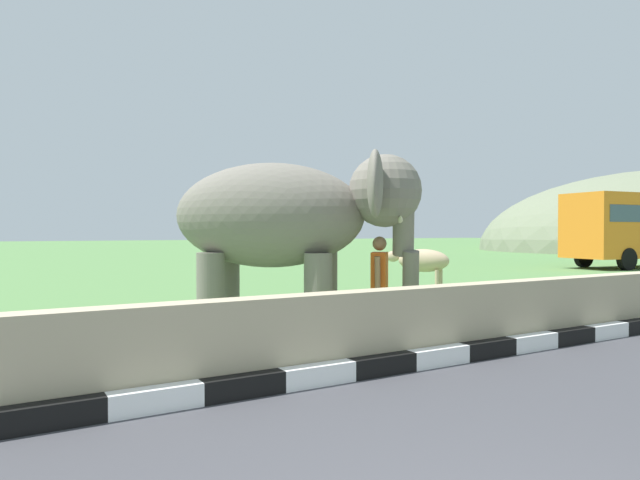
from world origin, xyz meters
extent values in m
cube|color=black|center=(-1.70, 4.04, 0.12)|extent=(0.90, 0.20, 0.24)
cube|color=white|center=(-0.80, 4.04, 0.12)|extent=(0.90, 0.20, 0.24)
cube|color=black|center=(0.10, 4.04, 0.12)|extent=(0.90, 0.20, 0.24)
cube|color=white|center=(1.00, 4.04, 0.12)|extent=(0.90, 0.20, 0.24)
cube|color=black|center=(1.90, 4.04, 0.12)|extent=(0.90, 0.20, 0.24)
cube|color=white|center=(2.80, 4.04, 0.12)|extent=(0.90, 0.20, 0.24)
cube|color=black|center=(3.70, 4.04, 0.12)|extent=(0.90, 0.20, 0.24)
cube|color=white|center=(4.60, 4.04, 0.12)|extent=(0.90, 0.20, 0.24)
cube|color=black|center=(5.50, 4.04, 0.12)|extent=(0.90, 0.20, 0.24)
cube|color=white|center=(6.40, 4.04, 0.12)|extent=(0.90, 0.20, 0.24)
cube|color=black|center=(7.30, 4.04, 0.12)|extent=(0.90, 0.20, 0.24)
cube|color=tan|center=(2.00, 4.34, 0.50)|extent=(28.00, 0.36, 1.00)
cylinder|color=slate|center=(2.70, 6.74, 0.70)|extent=(0.44, 0.44, 1.41)
cylinder|color=slate|center=(2.16, 6.03, 0.70)|extent=(0.44, 0.44, 1.41)
cylinder|color=slate|center=(1.34, 7.77, 0.70)|extent=(0.44, 0.44, 1.41)
cylinder|color=slate|center=(0.80, 7.05, 0.70)|extent=(0.44, 0.44, 1.41)
ellipsoid|color=slate|center=(1.75, 6.90, 2.00)|extent=(3.44, 3.14, 1.70)
sphere|color=slate|center=(3.24, 5.77, 2.38)|extent=(1.16, 1.16, 1.16)
ellipsoid|color=#D84C8C|center=(3.47, 5.60, 2.53)|extent=(0.67, 0.73, 0.44)
ellipsoid|color=slate|center=(3.60, 6.48, 2.43)|extent=(0.73, 0.86, 1.00)
ellipsoid|color=slate|center=(2.66, 5.24, 2.43)|extent=(0.73, 0.86, 1.00)
cylinder|color=slate|center=(3.47, 5.60, 1.83)|extent=(0.60, 0.65, 1.00)
cylinder|color=slate|center=(3.57, 5.53, 1.03)|extent=(0.44, 0.47, 0.83)
cone|color=beige|center=(3.60, 5.85, 1.93)|extent=(0.45, 0.54, 0.22)
cone|color=beige|center=(3.26, 5.41, 1.93)|extent=(0.45, 0.54, 0.22)
cylinder|color=navy|center=(3.33, 6.02, 0.41)|extent=(0.15, 0.15, 0.82)
cylinder|color=navy|center=(3.20, 5.87, 0.41)|extent=(0.15, 0.15, 0.82)
cube|color=#D85919|center=(3.26, 5.95, 1.11)|extent=(0.45, 0.46, 0.58)
cylinder|color=#9E7251|center=(3.44, 6.13, 1.08)|extent=(0.15, 0.15, 0.52)
cylinder|color=#9E7251|center=(3.09, 5.76, 1.08)|extent=(0.16, 0.17, 0.53)
sphere|color=#9E7251|center=(3.26, 5.95, 1.54)|extent=(0.23, 0.23, 0.23)
cylinder|color=black|center=(22.52, 15.37, 0.50)|extent=(1.03, 0.41, 1.00)
cylinder|color=black|center=(22.25, 13.09, 0.50)|extent=(1.03, 0.41, 1.00)
cylinder|color=tan|center=(8.16, 11.25, 0.33)|extent=(0.12, 0.12, 0.65)
cylinder|color=tan|center=(8.47, 11.44, 0.33)|extent=(0.12, 0.12, 0.65)
cylinder|color=tan|center=(8.64, 10.48, 0.33)|extent=(0.12, 0.12, 0.65)
cylinder|color=tan|center=(8.94, 10.67, 0.33)|extent=(0.12, 0.12, 0.65)
ellipsoid|color=tan|center=(8.55, 10.96, 0.90)|extent=(1.30, 1.59, 0.66)
ellipsoid|color=tan|center=(8.06, 11.75, 1.00)|extent=(0.43, 0.48, 0.32)
camera|label=1|loc=(-2.12, -1.32, 1.74)|focal=31.18mm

